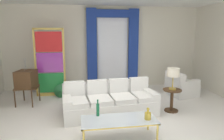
# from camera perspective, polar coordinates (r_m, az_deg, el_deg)

# --- Properties ---
(ground_plane) EXTENTS (16.00, 16.00, 0.00)m
(ground_plane) POSITION_cam_1_polar(r_m,az_deg,el_deg) (5.01, 2.32, -13.81)
(ground_plane) COLOR white
(wall_rear) EXTENTS (8.00, 0.12, 3.00)m
(wall_rear) POSITION_cam_1_polar(r_m,az_deg,el_deg) (7.60, -2.18, 6.34)
(wall_rear) COLOR silver
(wall_rear) RESTS_ON ground
(curtained_window) EXTENTS (2.00, 0.17, 2.70)m
(curtained_window) POSITION_cam_1_polar(r_m,az_deg,el_deg) (7.46, 0.24, 8.12)
(curtained_window) COLOR white
(curtained_window) RESTS_ON ground
(couch_white_long) EXTENTS (2.42, 1.15, 0.86)m
(couch_white_long) POSITION_cam_1_polar(r_m,az_deg,el_deg) (5.26, -0.70, -8.95)
(couch_white_long) COLOR white
(couch_white_long) RESTS_ON ground
(coffee_table) EXTENTS (1.46, 0.60, 0.41)m
(coffee_table) POSITION_cam_1_polar(r_m,az_deg,el_deg) (4.06, 1.97, -14.07)
(coffee_table) COLOR silver
(coffee_table) RESTS_ON ground
(bottle_blue_decanter) EXTENTS (0.06, 0.06, 0.35)m
(bottle_blue_decanter) POSITION_cam_1_polar(r_m,az_deg,el_deg) (4.14, -4.01, -10.93)
(bottle_blue_decanter) COLOR #196B3D
(bottle_blue_decanter) RESTS_ON coffee_table
(bottle_crystal_tall) EXTENTS (0.12, 0.12, 0.24)m
(bottle_crystal_tall) POSITION_cam_1_polar(r_m,az_deg,el_deg) (4.06, 10.05, -12.44)
(bottle_crystal_tall) COLOR gold
(bottle_crystal_tall) RESTS_ON coffee_table
(vintage_tv) EXTENTS (0.62, 0.67, 1.35)m
(vintage_tv) POSITION_cam_1_polar(r_m,az_deg,el_deg) (6.30, -22.98, -2.52)
(vintage_tv) COLOR #472D19
(vintage_tv) RESTS_ON ground
(armchair_white) EXTENTS (0.96, 0.94, 0.80)m
(armchair_white) POSITION_cam_1_polar(r_m,az_deg,el_deg) (7.07, 18.73, -4.53)
(armchair_white) COLOR white
(armchair_white) RESTS_ON ground
(stained_glass_divider) EXTENTS (0.95, 0.05, 2.20)m
(stained_glass_divider) POSITION_cam_1_polar(r_m,az_deg,el_deg) (6.82, -17.06, 1.63)
(stained_glass_divider) COLOR gold
(stained_glass_divider) RESTS_ON ground
(peacock_figurine) EXTENTS (0.44, 0.60, 0.50)m
(peacock_figurine) POSITION_cam_1_polar(r_m,az_deg,el_deg) (6.65, -14.25, -5.85)
(peacock_figurine) COLOR beige
(peacock_figurine) RESTS_ON ground
(round_side_table) EXTENTS (0.48, 0.48, 0.59)m
(round_side_table) POSITION_cam_1_polar(r_m,az_deg,el_deg) (5.61, 16.49, -7.61)
(round_side_table) COLOR #472D19
(round_side_table) RESTS_ON ground
(table_lamp_brass) EXTENTS (0.32, 0.32, 0.57)m
(table_lamp_brass) POSITION_cam_1_polar(r_m,az_deg,el_deg) (5.44, 16.87, -0.87)
(table_lamp_brass) COLOR #B29338
(table_lamp_brass) RESTS_ON round_side_table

